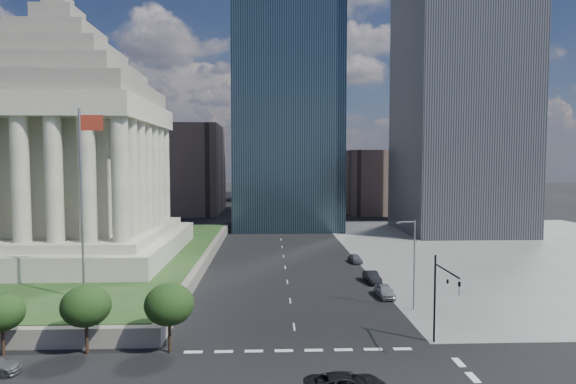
{
  "coord_description": "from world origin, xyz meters",
  "views": [
    {
      "loc": [
        -2.41,
        -26.71,
        16.33
      ],
      "look_at": [
        -0.49,
        23.16,
        13.23
      ],
      "focal_mm": 30.0,
      "sensor_mm": 36.0,
      "label": 1
    }
  ],
  "objects_px": {
    "street_lamp_north": "(413,259)",
    "parked_sedan_far": "(355,258)",
    "traffic_signal_ne": "(442,290)",
    "war_memorial": "(61,129)",
    "flagpole": "(83,193)",
    "parked_sedan_near": "(385,291)",
    "parked_sedan_mid": "(372,277)"
  },
  "relations": [
    {
      "from": "parked_sedan_far",
      "to": "war_memorial",
      "type": "bearing_deg",
      "value": 175.65
    },
    {
      "from": "street_lamp_north",
      "to": "parked_sedan_near",
      "type": "height_order",
      "value": "street_lamp_north"
    },
    {
      "from": "parked_sedan_near",
      "to": "parked_sedan_far",
      "type": "xyz_separation_m",
      "value": [
        0.0,
        20.08,
        -0.08
      ]
    },
    {
      "from": "war_memorial",
      "to": "flagpole",
      "type": "distance_m",
      "value": 28.16
    },
    {
      "from": "street_lamp_north",
      "to": "traffic_signal_ne",
      "type": "bearing_deg",
      "value": -94.19
    },
    {
      "from": "parked_sedan_far",
      "to": "street_lamp_north",
      "type": "bearing_deg",
      "value": -92.87
    },
    {
      "from": "traffic_signal_ne",
      "to": "war_memorial",
      "type": "bearing_deg",
      "value": 143.58
    },
    {
      "from": "flagpole",
      "to": "parked_sedan_mid",
      "type": "height_order",
      "value": "flagpole"
    },
    {
      "from": "street_lamp_north",
      "to": "parked_sedan_far",
      "type": "height_order",
      "value": "street_lamp_north"
    },
    {
      "from": "parked_sedan_near",
      "to": "parked_sedan_far",
      "type": "height_order",
      "value": "parked_sedan_near"
    },
    {
      "from": "war_memorial",
      "to": "street_lamp_north",
      "type": "xyz_separation_m",
      "value": [
        47.33,
        -23.0,
        -15.74
      ]
    },
    {
      "from": "flagpole",
      "to": "parked_sedan_mid",
      "type": "relative_size",
      "value": 4.46
    },
    {
      "from": "street_lamp_north",
      "to": "parked_sedan_near",
      "type": "distance_m",
      "value": 7.26
    },
    {
      "from": "traffic_signal_ne",
      "to": "parked_sedan_far",
      "type": "relative_size",
      "value": 1.96
    },
    {
      "from": "traffic_signal_ne",
      "to": "street_lamp_north",
      "type": "distance_m",
      "value": 11.34
    },
    {
      "from": "flagpole",
      "to": "parked_sedan_far",
      "type": "distance_m",
      "value": 44.13
    },
    {
      "from": "traffic_signal_ne",
      "to": "parked_sedan_mid",
      "type": "xyz_separation_m",
      "value": [
        -1.0,
        23.54,
        -4.51
      ]
    },
    {
      "from": "street_lamp_north",
      "to": "parked_sedan_far",
      "type": "bearing_deg",
      "value": 94.16
    },
    {
      "from": "war_memorial",
      "to": "parked_sedan_near",
      "type": "relative_size",
      "value": 8.58
    },
    {
      "from": "war_memorial",
      "to": "parked_sedan_far",
      "type": "height_order",
      "value": "war_memorial"
    },
    {
      "from": "war_memorial",
      "to": "flagpole",
      "type": "bearing_deg",
      "value": -63.11
    },
    {
      "from": "parked_sedan_near",
      "to": "parked_sedan_far",
      "type": "relative_size",
      "value": 1.12
    },
    {
      "from": "traffic_signal_ne",
      "to": "street_lamp_north",
      "type": "height_order",
      "value": "street_lamp_north"
    },
    {
      "from": "flagpole",
      "to": "street_lamp_north",
      "type": "xyz_separation_m",
      "value": [
        35.16,
        1.0,
        -7.45
      ]
    },
    {
      "from": "war_memorial",
      "to": "parked_sedan_mid",
      "type": "bearing_deg",
      "value": -13.31
    },
    {
      "from": "flagpole",
      "to": "traffic_signal_ne",
      "type": "bearing_deg",
      "value": -16.71
    },
    {
      "from": "street_lamp_north",
      "to": "parked_sedan_far",
      "type": "distance_m",
      "value": 25.68
    },
    {
      "from": "war_memorial",
      "to": "traffic_signal_ne",
      "type": "bearing_deg",
      "value": -36.42
    },
    {
      "from": "traffic_signal_ne",
      "to": "parked_sedan_mid",
      "type": "bearing_deg",
      "value": 92.43
    },
    {
      "from": "traffic_signal_ne",
      "to": "street_lamp_north",
      "type": "xyz_separation_m",
      "value": [
        0.83,
        11.3,
        0.41
      ]
    },
    {
      "from": "war_memorial",
      "to": "parked_sedan_far",
      "type": "bearing_deg",
      "value": 2.67
    },
    {
      "from": "traffic_signal_ne",
      "to": "parked_sedan_mid",
      "type": "height_order",
      "value": "traffic_signal_ne"
    }
  ]
}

